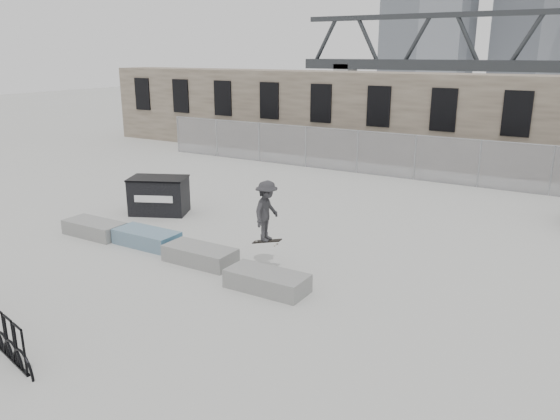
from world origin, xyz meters
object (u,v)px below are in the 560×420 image
object	(u,v)px
planter_offset	(267,280)
planter_center_right	(200,254)
skateboarder	(267,211)
dumpster	(159,195)
planter_far_left	(95,228)
planter_center_left	(147,237)

from	to	relation	value
planter_offset	planter_center_right	bearing A→B (deg)	167.86
skateboarder	planter_center_right	bearing A→B (deg)	106.75
planter_center_right	planter_offset	xyz separation A→B (m)	(2.48, -0.53, 0.00)
planter_offset	dumpster	xyz separation A→B (m)	(-6.72, 3.52, 0.41)
planter_far_left	planter_offset	xyz separation A→B (m)	(6.77, -0.65, 0.00)
planter_offset	dumpster	size ratio (longest dim) A/B	0.87
planter_center_right	planter_center_left	bearing A→B (deg)	172.64
planter_center_left	skateboarder	size ratio (longest dim) A/B	1.16
planter_far_left	skateboarder	distance (m)	6.17
planter_center_left	planter_center_right	distance (m)	2.26
planter_center_right	dumpster	world-z (taller)	dumpster
dumpster	planter_offset	bearing A→B (deg)	-52.42
planter_center_left	planter_offset	distance (m)	4.80
planter_offset	skateboarder	bearing A→B (deg)	122.24
planter_center_left	skateboarder	distance (m)	4.18
planter_center_left	skateboarder	world-z (taller)	skateboarder
skateboarder	planter_center_left	bearing A→B (deg)	90.62
planter_far_left	dumpster	distance (m)	2.89
planter_far_left	dumpster	world-z (taller)	dumpster
planter_center_left	planter_offset	world-z (taller)	same
planter_far_left	planter_center_right	world-z (taller)	same
planter_far_left	planter_center_left	xyz separation A→B (m)	(2.05, 0.17, 0.00)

